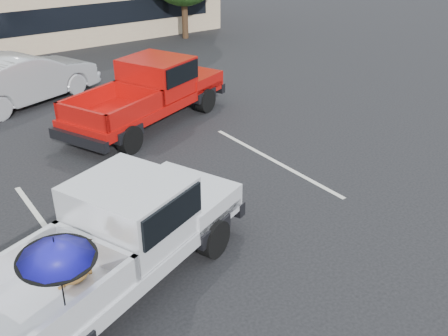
# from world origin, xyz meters

# --- Properties ---
(ground) EXTENTS (90.00, 90.00, 0.00)m
(ground) POSITION_xyz_m (0.00, 0.00, 0.00)
(ground) COLOR black
(ground) RESTS_ON ground
(stripe_left) EXTENTS (0.12, 5.00, 0.01)m
(stripe_left) POSITION_xyz_m (-3.00, 2.00, 0.00)
(stripe_left) COLOR silver
(stripe_left) RESTS_ON ground
(stripe_right) EXTENTS (0.12, 5.00, 0.01)m
(stripe_right) POSITION_xyz_m (3.00, 2.00, 0.00)
(stripe_right) COLOR silver
(stripe_right) RESTS_ON ground
(silver_pickup) EXTENTS (6.01, 3.93, 2.06)m
(silver_pickup) POSITION_xyz_m (-2.34, -0.15, 1.05)
(silver_pickup) COLOR black
(silver_pickup) RESTS_ON ground
(red_pickup) EXTENTS (6.28, 4.17, 1.96)m
(red_pickup) POSITION_xyz_m (1.91, 6.47, 1.07)
(red_pickup) COLOR black
(red_pickup) RESTS_ON ground
(silver_sedan) EXTENTS (5.54, 3.47, 1.72)m
(silver_sedan) POSITION_xyz_m (-0.89, 10.58, 0.86)
(silver_sedan) COLOR #B7BBBF
(silver_sedan) RESTS_ON ground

